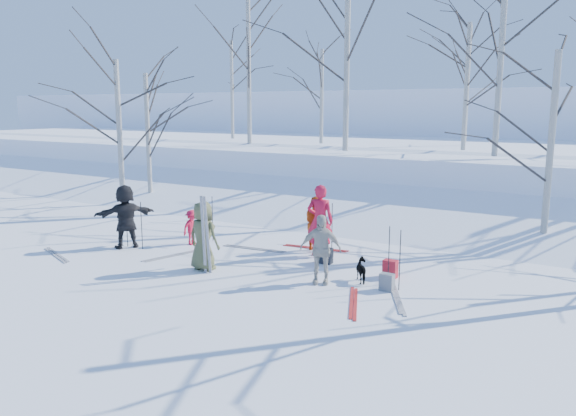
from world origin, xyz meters
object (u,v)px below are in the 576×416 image
Objects in this scene: backpack_grey at (387,282)px; backpack_red at (390,269)px; skier_red_north at (320,221)px; skier_red_seated at (192,227)px; dog at (363,270)px; skier_redor_behind at (316,223)px; skier_cream_east at (320,249)px; skier_olive_center at (203,236)px; skier_grey_west at (126,216)px; backpack_dark at (325,256)px.

backpack_red is at bearing 107.34° from backpack_grey.
skier_red_seated is at bearing -5.08° from skier_red_north.
skier_redor_behind is at bearing -81.24° from dog.
skier_cream_east reaches higher than dog.
skier_olive_center reaches higher than skier_redor_behind.
backpack_dark is (5.55, 1.53, -0.70)m from skier_grey_west.
skier_redor_behind is at bearing -69.00° from skier_red_north.
backpack_grey is at bearing 115.45° from dog.
skier_olive_center is 4.23× the size of backpack_dark.
backpack_grey is (7.70, 0.33, -0.71)m from skier_grey_west.
skier_red_north is 4.81× the size of backpack_dark.
skier_grey_west is at bearing 62.05° from skier_redor_behind.
skier_grey_west is (-4.68, -2.58, 0.15)m from skier_redor_behind.
skier_grey_west is at bearing -177.57° from backpack_grey.
dog is at bearing 156.54° from backpack_grey.
skier_red_seated reaches higher than backpack_grey.
dog is (3.71, 1.17, -0.58)m from skier_olive_center.
skier_redor_behind is 1.47m from backpack_dark.
skier_red_seated is 1.59× the size of dog.
dog is at bearing -90.82° from skier_red_seated.
skier_red_north is at bearing 145.78° from backpack_grey.
skier_red_north reaches higher than backpack_red.
skier_olive_center is 3.33m from skier_grey_west.
skier_grey_west is at bearing 157.04° from skier_cream_east.
backpack_grey is (0.70, -0.30, -0.08)m from dog.
skier_cream_east is 1.12m from dog.
skier_olive_center is at bearing 112.93° from skier_grey_west.
skier_redor_behind is 3.08m from backpack_red.
skier_cream_east is (2.93, 0.56, -0.05)m from skier_olive_center.
backpack_dark is (-2.15, 1.21, 0.01)m from backpack_grey.
skier_olive_center is 3.42m from skier_redor_behind.
skier_redor_behind is 0.95× the size of skier_cream_east.
skier_cream_east reaches higher than backpack_red.
skier_grey_west is at bearing -170.33° from backpack_red.
skier_olive_center is at bearing -23.67° from dog.
skier_olive_center is 4.46× the size of backpack_grey.
skier_redor_behind is 1.49× the size of skier_red_seated.
dog is (5.67, -0.62, -0.24)m from skier_red_seated.
skier_cream_east is at bearing -133.69° from backpack_red.
skier_grey_west reaches higher than skier_olive_center.
skier_red_seated is at bearing 54.87° from skier_redor_behind.
backpack_dark is at bearing -137.95° from skier_olive_center.
skier_red_north reaches higher than skier_grey_west.
skier_red_north is 2.54m from dog.
skier_red_seated is at bearing 165.35° from skier_grey_west.
skier_olive_center is 0.94× the size of skier_grey_west.
skier_red_north is 2.40m from skier_cream_east.
backpack_dark is (2.26, 2.07, -0.65)m from skier_olive_center.
dog is 1.68× the size of backpack_grey.
skier_olive_center is 2.67m from skier_red_seated.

